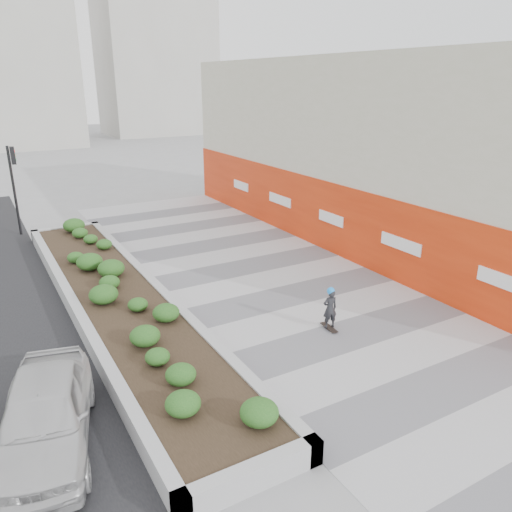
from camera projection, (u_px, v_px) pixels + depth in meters
The scene contains 9 objects.
ground at pixel (398, 362), 13.17m from camera, with size 160.00×160.00×0.00m, color gray.
walkway at pixel (328, 317), 15.61m from camera, with size 8.00×36.00×0.01m, color #A8A8AD.
building at pixel (374, 151), 22.46m from camera, with size 6.04×24.08×8.00m.
planter at pixel (117, 296), 16.15m from camera, with size 3.00×18.00×0.90m.
traffic_signal_near at pixel (14, 177), 23.12m from camera, with size 0.33×0.28×4.20m.
distant_bldg_north_r at pixel (155, 40), 65.21m from camera, with size 14.00×10.00×24.00m, color #ADAAA3.
manhole_cover at pixel (340, 314), 15.85m from camera, with size 0.44×0.44×0.01m, color #595654.
skateboarder at pixel (330, 308), 14.64m from camera, with size 0.49×0.74×1.36m.
car_white at pixel (44, 415), 9.90m from camera, with size 1.76×4.37×1.49m, color silver.
Camera 1 is at (-9.00, -8.06, 7.02)m, focal length 35.00 mm.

